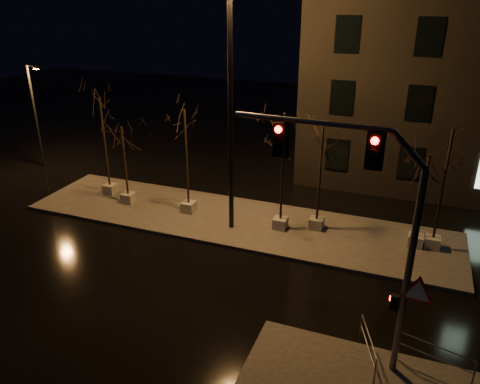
% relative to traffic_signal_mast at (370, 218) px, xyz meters
% --- Properties ---
extents(ground, '(90.00, 90.00, 0.00)m').
position_rel_traffic_signal_mast_xyz_m(ground, '(-7.12, 1.72, -5.11)').
color(ground, black).
rests_on(ground, ground).
extents(median, '(22.00, 5.00, 0.15)m').
position_rel_traffic_signal_mast_xyz_m(median, '(-7.12, 7.72, -5.03)').
color(median, '#423F3B').
rests_on(median, ground).
extents(tree_0, '(1.80, 1.80, 5.72)m').
position_rel_traffic_signal_mast_xyz_m(tree_0, '(-15.01, 8.29, -0.62)').
color(tree_0, '#A4A199').
rests_on(tree_0, median).
extents(tree_1, '(1.80, 1.80, 4.41)m').
position_rel_traffic_signal_mast_xyz_m(tree_1, '(-13.31, 7.57, -1.60)').
color(tree_1, '#A4A199').
rests_on(tree_1, median).
extents(tree_2, '(1.80, 1.80, 5.64)m').
position_rel_traffic_signal_mast_xyz_m(tree_2, '(-9.69, 7.71, -0.68)').
color(tree_2, '#A4A199').
rests_on(tree_2, median).
extents(tree_3, '(1.80, 1.80, 5.90)m').
position_rel_traffic_signal_mast_xyz_m(tree_3, '(-4.66, 7.63, -0.48)').
color(tree_3, '#A4A199').
rests_on(tree_3, median).
extents(tree_4, '(1.80, 1.80, 5.40)m').
position_rel_traffic_signal_mast_xyz_m(tree_4, '(-3.01, 8.26, -0.86)').
color(tree_4, '#A4A199').
rests_on(tree_4, median).
extents(tree_5, '(1.80, 1.80, 4.51)m').
position_rel_traffic_signal_mast_xyz_m(tree_5, '(1.58, 8.17, -1.53)').
color(tree_5, '#A4A199').
rests_on(tree_5, median).
extents(tree_6, '(1.80, 1.80, 5.76)m').
position_rel_traffic_signal_mast_xyz_m(tree_6, '(2.31, 8.27, -0.58)').
color(tree_6, '#A4A199').
rests_on(tree_6, median).
extents(traffic_signal_mast, '(6.17, 0.47, 7.54)m').
position_rel_traffic_signal_mast_xyz_m(traffic_signal_mast, '(0.00, 0.00, 0.00)').
color(traffic_signal_mast, '#54565B').
rests_on(traffic_signal_mast, sidewalk_corner).
extents(streetlight_main, '(2.85, 1.11, 11.54)m').
position_rel_traffic_signal_mast_xyz_m(streetlight_main, '(-6.95, 6.90, 1.70)').
color(streetlight_main, black).
rests_on(streetlight_main, median).
extents(streetlight_far, '(1.29, 0.54, 6.71)m').
position_rel_traffic_signal_mast_xyz_m(streetlight_far, '(-22.10, 10.83, -1.41)').
color(streetlight_far, black).
rests_on(streetlight_far, ground).
extents(guard_rail_a, '(2.30, 0.65, 1.02)m').
position_rel_traffic_signal_mast_xyz_m(guard_rail_a, '(2.31, 0.22, -4.29)').
color(guard_rail_a, '#54565B').
rests_on(guard_rail_a, sidewalk_corner).
extents(guard_rail_b, '(0.71, 1.91, 0.96)m').
position_rel_traffic_signal_mast_xyz_m(guard_rail_b, '(0.41, 0.05, -4.34)').
color(guard_rail_b, '#54565B').
rests_on(guard_rail_b, sidewalk_corner).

